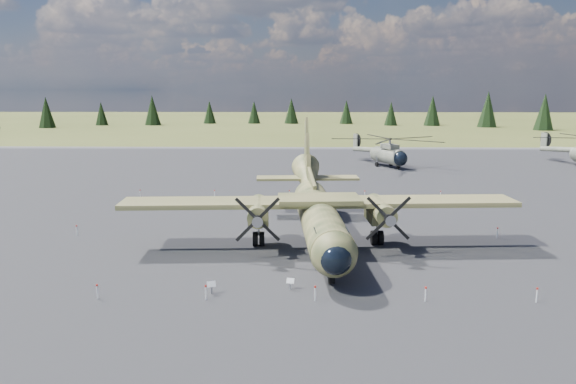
{
  "coord_description": "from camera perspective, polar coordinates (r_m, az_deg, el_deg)",
  "views": [
    {
      "loc": [
        1.17,
        -42.64,
        11.37
      ],
      "look_at": [
        0.17,
        2.0,
        3.22
      ],
      "focal_mm": 35.0,
      "sensor_mm": 36.0,
      "label": 1
    }
  ],
  "objects": [
    {
      "name": "transport_plane",
      "position": [
        41.76,
        3.03,
        -1.66
      ],
      "size": [
        28.52,
        25.88,
        9.4
      ],
      "rotation": [
        0.0,
        0.0,
        0.06
      ],
      "color": "#374123",
      "rests_on": "ground"
    },
    {
      "name": "barrier_fence",
      "position": [
        43.96,
        -0.88,
        -3.96
      ],
      "size": [
        33.12,
        29.62,
        0.85
      ],
      "color": "white",
      "rests_on": "ground"
    },
    {
      "name": "ground",
      "position": [
        44.15,
        -0.27,
        -4.58
      ],
      "size": [
        500.0,
        500.0,
        0.0
      ],
      "primitive_type": "plane",
      "color": "brown",
      "rests_on": "ground"
    },
    {
      "name": "helicopter_near",
      "position": [
        84.76,
        10.13,
        4.58
      ],
      "size": [
        22.47,
        22.47,
        4.36
      ],
      "rotation": [
        0.0,
        0.0,
        0.4
      ],
      "color": "gray",
      "rests_on": "ground"
    },
    {
      "name": "info_placard_right",
      "position": [
        32.71,
        0.24,
        -9.13
      ],
      "size": [
        0.48,
        0.29,
        0.7
      ],
      "rotation": [
        0.0,
        0.0,
        -0.23
      ],
      "color": "gray",
      "rests_on": "ground"
    },
    {
      "name": "info_placard_left",
      "position": [
        32.33,
        -7.79,
        -9.39
      ],
      "size": [
        0.52,
        0.35,
        0.76
      ],
      "rotation": [
        0.0,
        0.0,
        0.34
      ],
      "color": "gray",
      "rests_on": "ground"
    },
    {
      "name": "apron",
      "position": [
        53.87,
        0.02,
        -1.84
      ],
      "size": [
        120.0,
        120.0,
        0.04
      ],
      "primitive_type": "cube",
      "color": "#56565B",
      "rests_on": "ground"
    },
    {
      "name": "treeline",
      "position": [
        42.16,
        10.27,
        1.08
      ],
      "size": [
        308.96,
        309.03,
        10.99
      ],
      "color": "black",
      "rests_on": "ground"
    }
  ]
}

